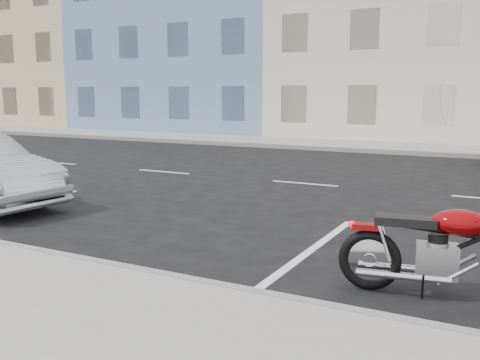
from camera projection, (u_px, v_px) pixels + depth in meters
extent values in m
plane|color=black|center=(392.00, 191.00, 11.48)|extent=(120.00, 120.00, 0.00)
cube|color=gray|center=(313.00, 144.00, 21.36)|extent=(80.00, 3.40, 0.15)
cube|color=gray|center=(297.00, 147.00, 19.88)|extent=(80.00, 0.12, 0.16)
cube|color=tan|center=(64.00, 35.00, 36.72)|extent=(12.00, 12.00, 12.00)
cube|color=#667EA8|center=(214.00, 16.00, 31.11)|extent=(12.00, 12.00, 13.00)
cube|color=beige|center=(429.00, 16.00, 25.70)|extent=(12.00, 12.00, 11.50)
torus|color=black|center=(444.00, 268.00, 5.45)|extent=(0.67, 0.22, 0.66)
cube|color=#7A0406|center=(442.00, 233.00, 5.40)|extent=(0.32, 0.21, 0.06)
cylinder|color=silver|center=(478.00, 276.00, 5.49)|extent=(0.93, 0.24, 0.08)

